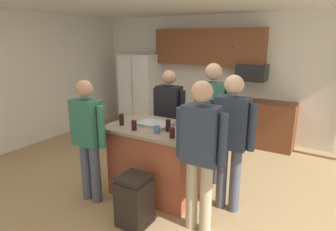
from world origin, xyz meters
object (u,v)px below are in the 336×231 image
(serving_tray, at_px, (155,124))
(trash_bin, at_px, (135,200))
(glass_dark_ale, at_px, (134,125))
(kitchen_island, at_px, (157,160))
(person_elder_center, at_px, (231,135))
(mug_blue_stoneware, at_px, (187,122))
(person_guest_by_door, at_px, (88,134))
(person_host_foreground, at_px, (169,114))
(tumbler_amber, at_px, (168,126))
(glass_pilsner, at_px, (172,133))
(glass_short_whisky, at_px, (122,119))
(refrigerator, at_px, (142,90))
(microwave_over_range, at_px, (252,73))
(glass_stout_tall, at_px, (178,121))
(mug_ceramic_white, at_px, (157,129))
(person_guest_right, at_px, (212,116))
(person_guest_left, at_px, (200,148))

(serving_tray, distance_m, trash_bin, 1.03)
(glass_dark_ale, bearing_deg, kitchen_island, 59.83)
(person_elder_center, bearing_deg, mug_blue_stoneware, -17.05)
(serving_tray, bearing_deg, person_guest_by_door, -134.44)
(person_host_foreground, bearing_deg, tumbler_amber, 11.35)
(glass_pilsner, distance_m, glass_short_whisky, 0.84)
(refrigerator, bearing_deg, trash_bin, -55.51)
(refrigerator, bearing_deg, kitchen_island, -50.67)
(glass_pilsner, relative_size, trash_bin, 0.20)
(microwave_over_range, relative_size, glass_pilsner, 4.58)
(person_elder_center, height_order, glass_short_whisky, person_elder_center)
(glass_stout_tall, bearing_deg, refrigerator, 134.28)
(kitchen_island, bearing_deg, mug_ceramic_white, -55.70)
(glass_short_whisky, xyz_separation_m, mug_ceramic_white, (0.59, -0.05, -0.03))
(glass_pilsner, relative_size, glass_dark_ale, 0.98)
(person_host_foreground, height_order, person_guest_right, person_guest_right)
(glass_pilsner, xyz_separation_m, serving_tray, (-0.44, 0.30, -0.04))
(person_elder_center, bearing_deg, refrigerator, -45.81)
(glass_short_whisky, bearing_deg, person_host_foreground, 79.20)
(kitchen_island, xyz_separation_m, glass_dark_ale, (-0.16, -0.27, 0.54))
(refrigerator, relative_size, mug_ceramic_white, 14.57)
(glass_pilsner, height_order, glass_short_whisky, glass_short_whisky)
(mug_blue_stoneware, xyz_separation_m, glass_stout_tall, (-0.10, -0.07, 0.02))
(mug_ceramic_white, bearing_deg, glass_dark_ale, -171.78)
(person_guest_left, xyz_separation_m, tumbler_amber, (-0.59, 0.33, 0.07))
(person_guest_by_door, height_order, glass_dark_ale, person_guest_by_door)
(refrigerator, height_order, person_elder_center, refrigerator)
(glass_short_whisky, distance_m, serving_tray, 0.44)
(glass_short_whisky, distance_m, trash_bin, 1.09)
(glass_pilsner, distance_m, serving_tray, 0.54)
(glass_pilsner, distance_m, glass_dark_ale, 0.56)
(person_guest_left, distance_m, person_elder_center, 0.58)
(microwave_over_range, height_order, serving_tray, microwave_over_range)
(glass_dark_ale, bearing_deg, person_guest_right, 55.30)
(kitchen_island, height_order, glass_pilsner, glass_pilsner)
(person_host_foreground, relative_size, mug_ceramic_white, 13.51)
(microwave_over_range, height_order, glass_stout_tall, microwave_over_range)
(person_guest_left, height_order, person_guest_by_door, person_guest_left)
(person_host_foreground, height_order, mug_blue_stoneware, person_host_foreground)
(glass_stout_tall, xyz_separation_m, tumbler_amber, (0.01, -0.27, 0.01))
(person_elder_center, bearing_deg, glass_pilsner, 28.17)
(glass_dark_ale, height_order, mug_ceramic_white, glass_dark_ale)
(refrigerator, bearing_deg, mug_ceramic_white, -51.06)
(glass_short_whisky, bearing_deg, refrigerator, 121.13)
(glass_stout_tall, xyz_separation_m, trash_bin, (-0.07, -0.88, -0.73))
(glass_dark_ale, bearing_deg, serving_tray, 68.54)
(glass_short_whisky, relative_size, mug_ceramic_white, 1.29)
(person_guest_right, bearing_deg, serving_tray, -3.17)
(person_elder_center, relative_size, trash_bin, 2.78)
(glass_pilsner, bearing_deg, microwave_over_range, 87.55)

